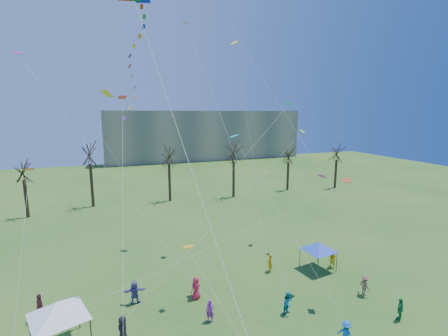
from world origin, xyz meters
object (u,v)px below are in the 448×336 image
object	(u,v)px
distant_building	(204,135)
canopy_tent_white	(58,309)
canopy_tent_blue	(319,246)
big_box_kite	(139,65)

from	to	relation	value
distant_building	canopy_tent_white	distance (m)	82.52
canopy_tent_white	canopy_tent_blue	xyz separation A→B (m)	(21.18, 2.94, -0.49)
distant_building	canopy_tent_white	xyz separation A→B (m)	(-32.02, -75.91, -4.73)
big_box_kite	canopy_tent_white	xyz separation A→B (m)	(-5.80, -3.42, -14.96)
big_box_kite	canopy_tent_blue	distance (m)	21.81
distant_building	big_box_kite	xyz separation A→B (m)	(-26.22, -72.49, 10.23)
canopy_tent_blue	distant_building	bearing A→B (deg)	81.55
canopy_tent_white	big_box_kite	bearing A→B (deg)	30.56
big_box_kite	canopy_tent_blue	xyz separation A→B (m)	(15.38, -0.49, -15.45)
big_box_kite	canopy_tent_white	distance (m)	16.41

